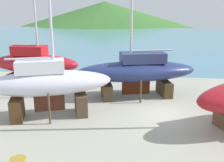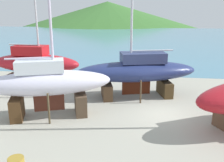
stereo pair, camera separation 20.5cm
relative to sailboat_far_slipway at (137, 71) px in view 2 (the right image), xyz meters
The scene contains 6 objects.
ground_plane 7.01m from the sailboat_far_slipway, 73.94° to the right, with size 50.84×50.84×0.00m, color #A4A292.
sea_water 41.24m from the sailboat_far_slipway, 87.42° to the left, with size 151.29×69.76×0.01m, color teal.
headland_hill 103.41m from the sailboat_far_slipway, 100.27° to the left, with size 141.90×141.90×20.18m, color #386B2D.
sailboat_far_slipway is the anchor object (origin of this frame).
sailboat_large_starboard 7.08m from the sailboat_far_slipway, 138.94° to the right, with size 8.10×4.61×14.23m.
sailboat_mid_port 9.56m from the sailboat_far_slipway, 166.29° to the left, with size 8.29×2.93×12.18m.
Camera 2 is at (-1.15, -15.70, 6.62)m, focal length 40.24 mm.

